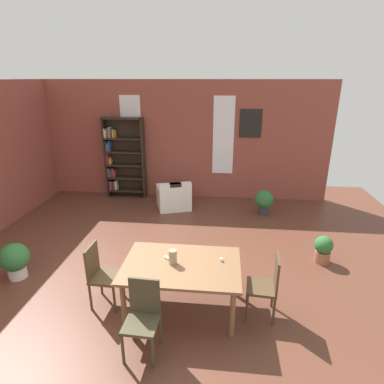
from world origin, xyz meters
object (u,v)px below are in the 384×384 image
object	(u,v)px
bookshelf_tall	(122,158)
potted_plant_window	(264,201)
dining_chair_head_left	(101,273)
potted_plant_by_shelf	(323,249)
potted_plant_corner	(15,259)
armchair_white	(174,197)
dining_chair_near_left	(143,315)
dining_chair_head_right	(267,284)
dining_table	(182,269)
vase_on_table	(173,257)

from	to	relation	value
bookshelf_tall	potted_plant_window	xyz separation A→B (m)	(3.78, -0.88, -0.76)
bookshelf_tall	dining_chair_head_left	bearing A→B (deg)	-76.62
dining_chair_head_left	potted_plant_by_shelf	size ratio (longest dim) A/B	1.86
potted_plant_corner	armchair_white	bearing A→B (deg)	56.76
bookshelf_tall	potted_plant_by_shelf	distance (m)	5.55
potted_plant_window	dining_chair_head_left	bearing A→B (deg)	-127.36
dining_chair_head_left	potted_plant_window	world-z (taller)	dining_chair_head_left
dining_chair_near_left	armchair_white	bearing A→B (deg)	94.51
potted_plant_corner	bookshelf_tall	bearing A→B (deg)	81.19
dining_chair_head_left	dining_chair_head_right	world-z (taller)	same
bookshelf_tall	dining_table	bearing A→B (deg)	-63.23
dining_chair_head_right	dining_chair_head_left	bearing A→B (deg)	179.78
dining_chair_near_left	potted_plant_corner	bearing A→B (deg)	153.67
dining_table	potted_plant_window	bearing A→B (deg)	66.70
dining_table	potted_plant_by_shelf	world-z (taller)	dining_table
dining_chair_near_left	bookshelf_tall	size ratio (longest dim) A/B	0.43
vase_on_table	armchair_white	size ratio (longest dim) A/B	0.21
dining_table	dining_chair_near_left	bearing A→B (deg)	-115.21
dining_chair_head_left	potted_plant_by_shelf	bearing A→B (deg)	22.62
bookshelf_tall	potted_plant_corner	size ratio (longest dim) A/B	3.53
armchair_white	potted_plant_by_shelf	world-z (taller)	armchair_white
dining_chair_head_right	potted_plant_window	bearing A→B (deg)	84.39
dining_chair_head_right	bookshelf_tall	distance (m)	5.65
dining_chair_head_right	armchair_white	bearing A→B (deg)	117.00
dining_chair_head_left	dining_chair_near_left	bearing A→B (deg)	-43.24
armchair_white	potted_plant_corner	world-z (taller)	armchair_white
dining_chair_head_right	potted_plant_window	xyz separation A→B (m)	(0.35, 3.58, -0.16)
potted_plant_corner	dining_chair_head_left	bearing A→B (deg)	-15.41
bookshelf_tall	potted_plant_by_shelf	bearing A→B (deg)	-32.64
potted_plant_window	dining_table	bearing A→B (deg)	-113.30
dining_table	vase_on_table	size ratio (longest dim) A/B	7.69
potted_plant_window	bookshelf_tall	bearing A→B (deg)	166.97
vase_on_table	potted_plant_corner	world-z (taller)	vase_on_table
dining_chair_head_right	potted_plant_corner	distance (m)	4.08
dining_chair_head_left	potted_plant_window	size ratio (longest dim) A/B	1.56
vase_on_table	potted_plant_window	world-z (taller)	vase_on_table
dining_table	dining_chair_head_right	bearing A→B (deg)	-0.29
dining_table	vase_on_table	xyz separation A→B (m)	(-0.12, -0.00, 0.19)
potted_plant_by_shelf	dining_chair_head_right	bearing A→B (deg)	-128.51
dining_chair_near_left	dining_chair_head_right	world-z (taller)	same
vase_on_table	dining_chair_head_right	distance (m)	1.35
potted_plant_corner	dining_chair_head_right	bearing A→B (deg)	-6.63
dining_chair_head_left	potted_plant_window	bearing A→B (deg)	52.64
potted_plant_by_shelf	armchair_white	bearing A→B (deg)	144.03
potted_plant_window	potted_plant_corner	bearing A→B (deg)	-144.76
dining_chair_head_right	armchair_white	size ratio (longest dim) A/B	0.94
dining_chair_head_right	potted_plant_corner	bearing A→B (deg)	173.37
potted_plant_by_shelf	potted_plant_window	bearing A→B (deg)	111.90
dining_chair_head_right	potted_plant_by_shelf	distance (m)	1.92
potted_plant_by_shelf	potted_plant_window	distance (m)	2.25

